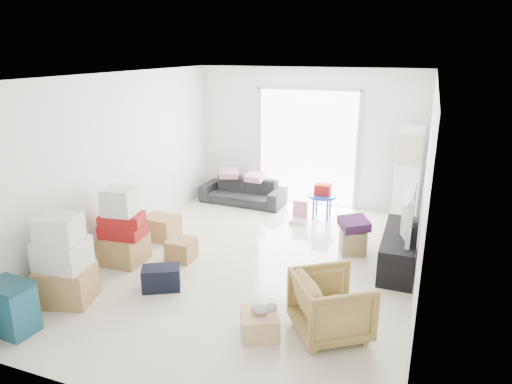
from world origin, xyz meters
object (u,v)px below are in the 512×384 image
Objects in this scene: kids_table at (322,194)px; ottoman at (353,241)px; television at (401,228)px; wood_crate at (260,324)px; tv_console at (399,249)px; armchair at (331,302)px; sofa at (243,187)px; ac_tower at (407,174)px; storage_bins at (11,308)px.

ottoman is at bearing -59.24° from kids_table.
television is 2.68m from wood_crate.
kids_table is 1.62× the size of wood_crate.
kids_table is (-0.79, 1.32, 0.28)m from ottoman.
tv_console is 1.99× the size of armchair.
armchair reaches higher than sofa.
armchair is at bearing -87.09° from ottoman.
ac_tower reaches higher than storage_bins.
wood_crate is at bearing -62.71° from sofa.
wood_crate is (-1.30, -2.30, -0.12)m from tv_console.
storage_bins is at bearing -116.94° from kids_table.
ac_tower is 4.71× the size of ottoman.
ac_tower is 2.00m from television.
armchair is 2.23m from ottoman.
tv_console is 2.58× the size of storage_bins.
television reaches higher than kids_table.
television is (0.00, 0.00, 0.33)m from tv_console.
tv_console is at bearing -18.28° from ottoman.
armchair is at bearing -75.74° from kids_table.
kids_table is at bearing 92.71° from wood_crate.
armchair is (-0.58, -1.99, 0.13)m from tv_console.
ottoman is at bearing 76.51° from wood_crate.
ottoman is (-0.11, 2.22, -0.20)m from armchair.
wood_crate is (-0.61, -2.53, -0.05)m from ottoman.
television is 3.68m from sofa.
ac_tower is at bearing -42.10° from armchair.
tv_console is 0.90× the size of sofa.
storage_bins reaches higher than ottoman.
wood_crate is (-0.72, -0.31, -0.26)m from armchair.
television is 5.05m from storage_bins.
storage_bins is (-3.85, -5.18, -0.57)m from ac_tower.
ac_tower is 1.55m from kids_table.
armchair reaches higher than television.
tv_console is at bearing 0.00° from television.
storage_bins is (-3.90, -3.20, -0.29)m from television.
sofa reaches higher than tv_console.
television is at bearing 0.00° from tv_console.
ac_tower is 4.34× the size of wood_crate.
ac_tower is 1.13× the size of tv_console.
kids_table is (-0.90, 3.54, 0.08)m from armchair.
storage_bins is (-0.71, -5.03, -0.03)m from sofa.
kids_table is 3.87m from wood_crate.
armchair is at bearing 20.04° from storage_bins.
tv_console is 2.37× the size of kids_table.
armchair is at bearing 23.06° from wood_crate.
ottoman is at bearing 71.91° from television.
kids_table is (-1.48, 1.55, 0.21)m from tv_console.
armchair is 1.30× the size of storage_bins.
storage_bins is at bearing -95.32° from sofa.
armchair is at bearing 163.84° from television.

